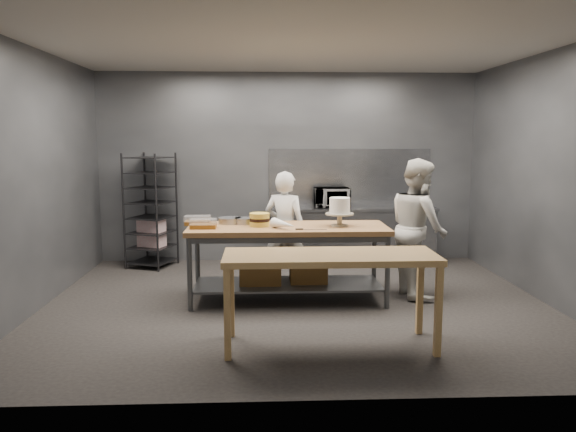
# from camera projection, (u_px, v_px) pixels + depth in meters

# --- Properties ---
(ground) EXTENTS (6.00, 6.00, 0.00)m
(ground) POSITION_uv_depth(u_px,v_px,m) (297.00, 304.00, 6.73)
(ground) COLOR black
(ground) RESTS_ON ground
(back_wall) EXTENTS (6.00, 0.04, 3.00)m
(back_wall) POSITION_uv_depth(u_px,v_px,m) (288.00, 168.00, 8.99)
(back_wall) COLOR #4C4F54
(back_wall) RESTS_ON ground
(work_table) EXTENTS (2.40, 0.90, 0.92)m
(work_table) POSITION_uv_depth(u_px,v_px,m) (285.00, 254.00, 6.83)
(work_table) COLOR #8F5E39
(work_table) RESTS_ON ground
(near_counter) EXTENTS (2.00, 0.70, 0.90)m
(near_counter) POSITION_uv_depth(u_px,v_px,m) (330.00, 263.00, 5.26)
(near_counter) COLOR olive
(near_counter) RESTS_ON ground
(back_counter) EXTENTS (2.60, 0.60, 0.90)m
(back_counter) POSITION_uv_depth(u_px,v_px,m) (352.00, 235.00, 8.87)
(back_counter) COLOR slate
(back_counter) RESTS_ON ground
(splashback_panel) EXTENTS (2.60, 0.02, 0.90)m
(splashback_panel) POSITION_uv_depth(u_px,v_px,m) (350.00, 177.00, 9.04)
(splashback_panel) COLOR slate
(splashback_panel) RESTS_ON back_counter
(speed_rack) EXTENTS (0.79, 0.82, 1.75)m
(speed_rack) POSITION_uv_depth(u_px,v_px,m) (151.00, 212.00, 8.59)
(speed_rack) COLOR black
(speed_rack) RESTS_ON ground
(chef_behind) EXTENTS (0.66, 0.56, 1.55)m
(chef_behind) POSITION_uv_depth(u_px,v_px,m) (285.00, 229.00, 7.44)
(chef_behind) COLOR silver
(chef_behind) RESTS_ON ground
(chef_right) EXTENTS (0.73, 0.90, 1.73)m
(chef_right) POSITION_uv_depth(u_px,v_px,m) (418.00, 227.00, 7.02)
(chef_right) COLOR silver
(chef_right) RESTS_ON ground
(microwave) EXTENTS (0.54, 0.37, 0.30)m
(microwave) POSITION_uv_depth(u_px,v_px,m) (332.00, 198.00, 8.77)
(microwave) COLOR black
(microwave) RESTS_ON back_counter
(frosted_cake_stand) EXTENTS (0.34, 0.34, 0.35)m
(frosted_cake_stand) POSITION_uv_depth(u_px,v_px,m) (340.00, 208.00, 6.73)
(frosted_cake_stand) COLOR #A9A087
(frosted_cake_stand) RESTS_ON work_table
(layer_cake) EXTENTS (0.24, 0.24, 0.16)m
(layer_cake) POSITION_uv_depth(u_px,v_px,m) (260.00, 220.00, 6.74)
(layer_cake) COLOR #E0C247
(layer_cake) RESTS_ON work_table
(cake_pans) EXTENTS (0.45, 0.30, 0.07)m
(cake_pans) POSITION_uv_depth(u_px,v_px,m) (236.00, 221.00, 6.95)
(cake_pans) COLOR gray
(cake_pans) RESTS_ON work_table
(piping_bag) EXTENTS (0.33, 0.37, 0.12)m
(piping_bag) POSITION_uv_depth(u_px,v_px,m) (284.00, 224.00, 6.51)
(piping_bag) COLOR white
(piping_bag) RESTS_ON work_table
(offset_spatula) EXTENTS (0.36, 0.02, 0.02)m
(offset_spatula) POSITION_uv_depth(u_px,v_px,m) (307.00, 229.00, 6.50)
(offset_spatula) COLOR slate
(offset_spatula) RESTS_ON work_table
(pastry_clamshells) EXTENTS (0.41, 0.48, 0.11)m
(pastry_clamshells) POSITION_uv_depth(u_px,v_px,m) (200.00, 222.00, 6.73)
(pastry_clamshells) COLOR #96621E
(pastry_clamshells) RESTS_ON work_table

